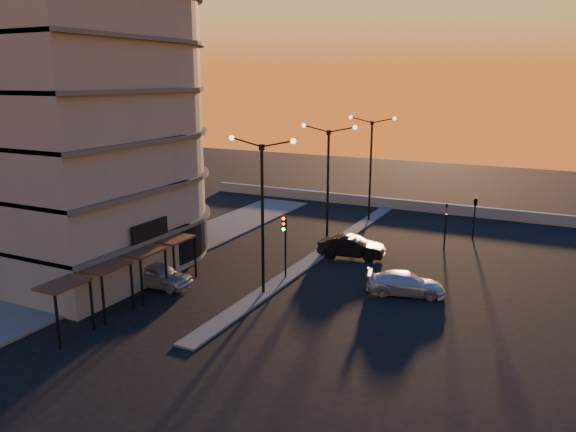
{
  "coord_description": "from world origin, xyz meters",
  "views": [
    {
      "loc": [
        15.58,
        -27.95,
        12.72
      ],
      "look_at": [
        -0.85,
        5.08,
        3.66
      ],
      "focal_mm": 35.0,
      "sensor_mm": 36.0,
      "label": 1
    }
  ],
  "objects_px": {
    "streetlamp_mid": "(328,178)",
    "car_sedan": "(351,247)",
    "traffic_light_main": "(285,236)",
    "car_wagon": "(406,284)",
    "car_hatchback": "(158,275)"
  },
  "relations": [
    {
      "from": "streetlamp_mid",
      "to": "car_sedan",
      "type": "relative_size",
      "value": 2.0
    },
    {
      "from": "traffic_light_main",
      "to": "car_wagon",
      "type": "distance_m",
      "value": 8.1
    },
    {
      "from": "car_sedan",
      "to": "car_wagon",
      "type": "xyz_separation_m",
      "value": [
        5.5,
        -5.45,
        -0.11
      ]
    },
    {
      "from": "car_sedan",
      "to": "car_wagon",
      "type": "relative_size",
      "value": 1.02
    },
    {
      "from": "car_hatchback",
      "to": "car_sedan",
      "type": "distance_m",
      "value": 14.11
    },
    {
      "from": "streetlamp_mid",
      "to": "car_sedan",
      "type": "distance_m",
      "value": 5.36
    },
    {
      "from": "car_hatchback",
      "to": "car_wagon",
      "type": "distance_m",
      "value": 15.31
    },
    {
      "from": "car_wagon",
      "to": "car_hatchback",
      "type": "bearing_deg",
      "value": 97.5
    },
    {
      "from": "streetlamp_mid",
      "to": "car_sedan",
      "type": "height_order",
      "value": "streetlamp_mid"
    },
    {
      "from": "car_hatchback",
      "to": "traffic_light_main",
      "type": "bearing_deg",
      "value": -56.12
    },
    {
      "from": "car_hatchback",
      "to": "car_wagon",
      "type": "height_order",
      "value": "car_hatchback"
    },
    {
      "from": "streetlamp_mid",
      "to": "car_wagon",
      "type": "distance_m",
      "value": 11.08
    },
    {
      "from": "traffic_light_main",
      "to": "car_hatchback",
      "type": "xyz_separation_m",
      "value": [
        -6.5,
        -4.72,
        -2.13
      ]
    },
    {
      "from": "streetlamp_mid",
      "to": "car_wagon",
      "type": "relative_size",
      "value": 2.04
    },
    {
      "from": "traffic_light_main",
      "to": "car_sedan",
      "type": "distance_m",
      "value": 7.06
    }
  ]
}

